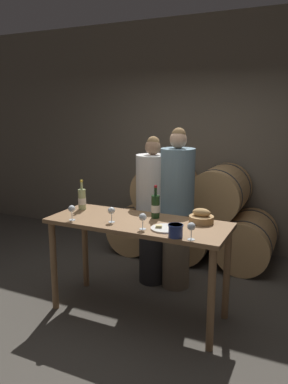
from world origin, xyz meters
TOP-DOWN VIEW (x-y plane):
  - ground_plane at (0.00, 0.00)m, footprint 10.00×10.00m
  - stone_wall_back at (0.00, 2.17)m, footprint 10.00×0.12m
  - barrel_stack at (0.00, 1.63)m, footprint 2.18×0.86m
  - tasting_table at (0.00, 0.00)m, footprint 1.71×0.67m
  - person_left at (-0.16, 0.70)m, footprint 0.37×0.37m
  - person_right at (0.13, 0.70)m, footprint 0.37×0.37m
  - wine_bottle_red at (0.11, 0.16)m, footprint 0.08×0.08m
  - wine_bottle_white at (-0.71, 0.12)m, footprint 0.08×0.08m
  - blue_crock at (0.48, -0.27)m, footprint 0.13×0.13m
  - bread_basket at (0.55, 0.19)m, footprint 0.23×0.23m
  - cheese_plate at (0.32, -0.12)m, footprint 0.26×0.26m
  - wine_glass_far_left at (-0.57, -0.24)m, footprint 0.07×0.07m
  - wine_glass_left at (-0.20, -0.14)m, footprint 0.07×0.07m
  - wine_glass_center at (0.15, -0.21)m, footprint 0.07×0.07m
  - wine_glass_right at (0.61, -0.28)m, footprint 0.07×0.07m

SIDE VIEW (x-z plane):
  - ground_plane at x=0.00m, z-range 0.00..0.00m
  - barrel_stack at x=0.00m, z-range -0.07..1.20m
  - tasting_table at x=0.00m, z-range 0.34..1.28m
  - person_left at x=-0.16m, z-range 0.01..1.69m
  - person_right at x=0.13m, z-range 0.01..1.79m
  - cheese_plate at x=0.32m, z-range 0.93..0.97m
  - bread_basket at x=0.55m, z-range 0.93..1.06m
  - blue_crock at x=0.48m, z-range 0.95..1.06m
  - wine_glass_far_left at x=-0.57m, z-range 0.98..1.12m
  - wine_glass_left at x=-0.20m, z-range 0.98..1.12m
  - wine_glass_center at x=0.15m, z-range 0.98..1.12m
  - wine_glass_right at x=0.61m, z-range 0.98..1.12m
  - wine_bottle_white at x=-0.71m, z-range 0.90..1.21m
  - wine_bottle_red at x=0.11m, z-range 0.90..1.22m
  - stone_wall_back at x=0.00m, z-range 0.00..3.20m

